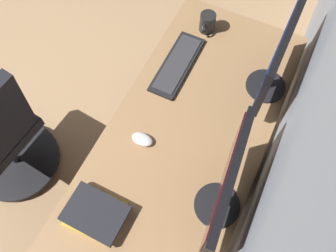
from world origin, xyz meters
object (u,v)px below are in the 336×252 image
Objects in this scene: keyboard_main at (177,64)px; book_stack_near at (95,213)px; drawer_pedestal at (188,164)px; coffee_mug at (207,23)px; monitor_secondary at (278,57)px; mouse_main at (142,139)px; monitor_primary at (225,188)px.

keyboard_main is 0.86m from book_stack_near.
coffee_mug is (-0.63, -0.19, 0.44)m from drawer_pedestal.
monitor_secondary reaches higher than keyboard_main.
keyboard_main is at bearing -175.55° from mouse_main.
mouse_main is (0.47, 0.04, 0.01)m from keyboard_main.
mouse_main is at bearing -57.96° from drawer_pedestal.
book_stack_near is (0.52, -0.22, 0.41)m from drawer_pedestal.
coffee_mug is (-1.15, 0.02, 0.03)m from book_stack_near.
coffee_mug is at bearing -117.74° from monitor_secondary.
book_stack_near is (0.86, 0.02, 0.02)m from keyboard_main.
keyboard_main is 0.47m from mouse_main.
monitor_primary is 0.80m from keyboard_main.
keyboard_main is at bearing -178.72° from book_stack_near.
mouse_main reaches higher than drawer_pedestal.
drawer_pedestal is 6.68× the size of mouse_main.
drawer_pedestal is at bearing 17.00° from coffee_mug.
monitor_secondary is 1.22× the size of keyboard_main.
monitor_secondary reaches higher than drawer_pedestal.
monitor_secondary is 0.72m from mouse_main.
monitor_secondary is 4.93× the size of mouse_main.
coffee_mug is at bearing 178.86° from book_stack_near.
monitor_primary reaches higher than drawer_pedestal.
keyboard_main is (-0.60, -0.47, -0.24)m from monitor_primary.
book_stack_near reaches higher than drawer_pedestal.
monitor_primary is at bearing 72.79° from mouse_main.
keyboard_main is 0.30m from coffee_mug.
monitor_primary is (0.26, 0.23, 0.64)m from drawer_pedestal.
keyboard_main is at bearing -142.08° from monitor_primary.
mouse_main is 0.41× the size of book_stack_near.
book_stack_near is at bearing -22.68° from drawer_pedestal.
monitor_primary is 4.93× the size of mouse_main.
drawer_pedestal is 2.72× the size of book_stack_near.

